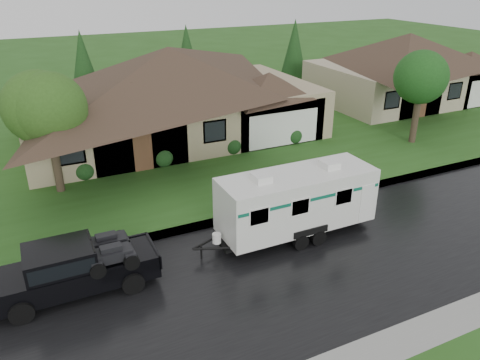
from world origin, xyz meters
name	(u,v)px	position (x,y,z in m)	size (l,w,h in m)	color
ground	(236,249)	(0.00, 0.00, 0.00)	(140.00, 140.00, 0.00)	#265119
road	(260,277)	(0.00, -2.00, 0.01)	(140.00, 8.00, 0.01)	black
curb	(214,222)	(0.00, 2.25, 0.07)	(140.00, 0.50, 0.15)	gray
lawn	(139,135)	(0.00, 15.00, 0.07)	(140.00, 26.00, 0.15)	#265119
house_main	(175,82)	(2.29, 13.84, 3.59)	(19.44, 10.80, 6.90)	tan
house_neighbor	(411,61)	(22.27, 14.34, 3.32)	(15.12, 9.72, 6.45)	tan
tree_left_green	(47,112)	(-5.61, 8.28, 4.11)	(3.45, 3.45, 5.71)	#382B1E
tree_right_green	(422,79)	(15.09, 6.22, 4.10)	(3.44, 3.44, 5.69)	#382B1E
shrub_row	(199,150)	(2.00, 9.30, 0.65)	(13.60, 1.00, 1.00)	#143814
pickup_truck	(70,268)	(-6.12, 0.00, 0.98)	(5.47, 2.08, 1.82)	black
travel_trailer	(297,200)	(2.68, 0.00, 1.61)	(6.75, 2.37, 3.03)	white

